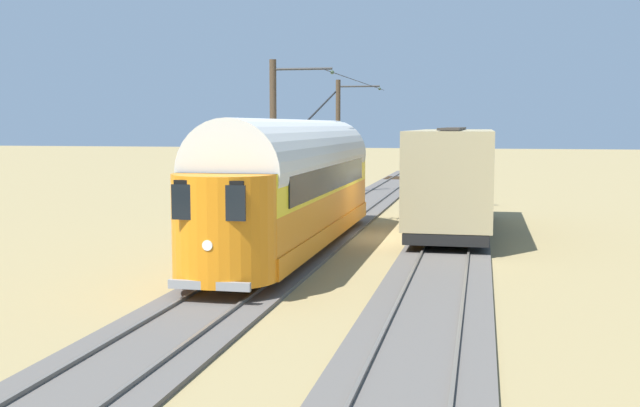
# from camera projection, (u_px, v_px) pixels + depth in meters

# --- Properties ---
(ground_plane) EXTENTS (220.00, 220.00, 0.00)m
(ground_plane) POSITION_uv_depth(u_px,v_px,m) (383.00, 238.00, 28.32)
(ground_plane) COLOR #937F51
(track_streetcar_siding) EXTENTS (2.80, 80.00, 0.18)m
(track_streetcar_siding) POSITION_uv_depth(u_px,v_px,m) (450.00, 237.00, 28.12)
(track_streetcar_siding) COLOR #56514C
(track_streetcar_siding) RESTS_ON ground
(track_adjacent_siding) EXTENTS (2.80, 80.00, 0.18)m
(track_adjacent_siding) POSITION_uv_depth(u_px,v_px,m) (319.00, 233.00, 29.12)
(track_adjacent_siding) COLOR #56514C
(track_adjacent_siding) RESTS_ON ground
(vintage_streetcar) EXTENTS (2.65, 16.33, 5.33)m
(vintage_streetcar) POSITION_uv_depth(u_px,v_px,m) (294.00, 183.00, 25.07)
(vintage_streetcar) COLOR orange
(vintage_streetcar) RESTS_ON ground
(coach_adjacent) EXTENTS (2.96, 11.44, 3.85)m
(coach_adjacent) POSITION_uv_depth(u_px,v_px,m) (453.00, 177.00, 29.51)
(coach_adjacent) COLOR tan
(coach_adjacent) RESTS_ON ground
(catenary_pole_foreground) EXTENTS (2.68, 0.28, 6.78)m
(catenary_pole_foreground) POSITION_uv_depth(u_px,v_px,m) (339.00, 135.00, 45.78)
(catenary_pole_foreground) COLOR #423323
(catenary_pole_foreground) RESTS_ON ground
(catenary_pole_mid_near) EXTENTS (2.68, 0.28, 6.78)m
(catenary_pole_mid_near) POSITION_uv_depth(u_px,v_px,m) (275.00, 139.00, 31.67)
(catenary_pole_mid_near) COLOR #423323
(catenary_pole_mid_near) RESTS_ON ground
(overhead_wire_run) EXTENTS (2.48, 18.49, 0.18)m
(overhead_wire_run) POSITION_uv_depth(u_px,v_px,m) (360.00, 82.00, 38.54)
(overhead_wire_run) COLOR black
(overhead_wire_run) RESTS_ON ground
(switch_stand) EXTENTS (0.50, 0.30, 1.24)m
(switch_stand) POSITION_uv_depth(u_px,v_px,m) (487.00, 192.00, 39.38)
(switch_stand) COLOR black
(switch_stand) RESTS_ON ground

